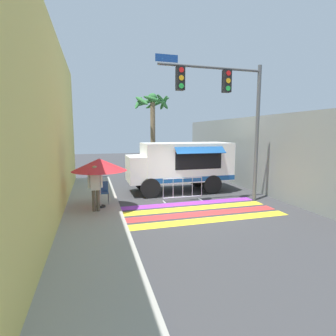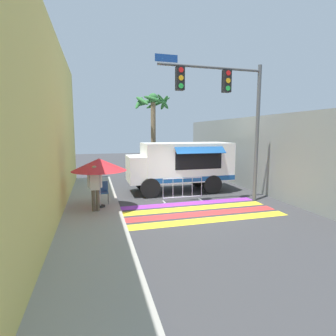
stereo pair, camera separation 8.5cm
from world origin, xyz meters
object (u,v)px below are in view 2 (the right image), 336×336
(food_truck, at_px, (179,163))
(folding_chair, at_px, (102,190))
(palm_tree, at_px, (153,115))
(traffic_signal_pole, at_px, (227,101))
(vendor_person, at_px, (95,185))
(barricade_front, at_px, (183,190))
(patio_umbrella, at_px, (99,165))

(food_truck, distance_m, folding_chair, 4.39)
(folding_chair, distance_m, palm_tree, 6.97)
(food_truck, bearing_deg, traffic_signal_pole, -65.97)
(vendor_person, relative_size, barricade_front, 0.94)
(food_truck, xyz_separation_m, traffic_signal_pole, (1.22, -2.73, 2.88))
(barricade_front, distance_m, palm_tree, 6.40)
(folding_chair, bearing_deg, barricade_front, 19.38)
(patio_umbrella, distance_m, barricade_front, 3.86)
(patio_umbrella, relative_size, folding_chair, 2.40)
(vendor_person, bearing_deg, patio_umbrella, 74.42)
(folding_chair, distance_m, barricade_front, 3.52)
(food_truck, relative_size, palm_tree, 0.97)
(vendor_person, xyz_separation_m, barricade_front, (3.79, 0.94, -0.60))
(patio_umbrella, height_order, palm_tree, palm_tree)
(food_truck, relative_size, patio_umbrella, 2.50)
(vendor_person, relative_size, palm_tree, 0.32)
(traffic_signal_pole, height_order, vendor_person, traffic_signal_pole)
(vendor_person, bearing_deg, palm_tree, 64.23)
(food_truck, xyz_separation_m, folding_chair, (-3.95, -1.72, -0.83))
(folding_chair, bearing_deg, traffic_signal_pole, 11.88)
(food_truck, distance_m, barricade_front, 2.21)
(traffic_signal_pole, relative_size, folding_chair, 6.81)
(barricade_front, xyz_separation_m, palm_tree, (-0.21, 5.27, 3.63))
(patio_umbrella, distance_m, palm_tree, 7.04)
(barricade_front, bearing_deg, food_truck, 77.18)
(folding_chair, xyz_separation_m, palm_tree, (3.30, 5.06, 3.49))
(patio_umbrella, bearing_deg, folding_chair, 80.95)
(traffic_signal_pole, height_order, folding_chair, traffic_signal_pole)
(traffic_signal_pole, xyz_separation_m, vendor_person, (-5.45, -0.15, -3.26))
(barricade_front, bearing_deg, folding_chair, 176.49)
(vendor_person, distance_m, barricade_front, 3.95)
(palm_tree, bearing_deg, patio_umbrella, -120.81)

